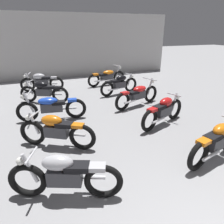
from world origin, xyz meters
TOP-DOWN VIEW (x-y plane):
  - back_wall at (0.00, 12.33)m, footprint 13.19×0.24m
  - motorcycle_left_row_1 at (-1.67, 2.63)m, footprint 1.87×0.85m
  - motorcycle_left_row_2 at (-1.60, 4.36)m, footprint 1.74×1.13m
  - motorcycle_left_row_3 at (-1.56, 6.07)m, footprint 2.16×0.68m
  - motorcycle_left_row_4 at (-1.67, 7.91)m, footprint 1.81×0.98m
  - motorcycle_left_row_5 at (-1.65, 9.59)m, footprint 1.95×0.62m
  - motorcycle_right_row_1 at (1.63, 2.56)m, footprint 1.94×0.69m
  - motorcycle_right_row_2 at (1.57, 4.50)m, footprint 1.88×0.82m
  - motorcycle_right_row_3 at (1.61, 6.24)m, footprint 2.10×0.91m
  - motorcycle_right_row_4 at (1.56, 7.89)m, footprint 1.95×0.66m
  - motorcycle_right_row_5 at (1.58, 9.58)m, footprint 2.15×0.75m

SIDE VIEW (x-z plane):
  - motorcycle_left_row_3 at x=-1.56m, z-range -0.04..0.94m
  - motorcycle_right_row_3 at x=1.61m, z-range -0.04..0.94m
  - motorcycle_right_row_5 at x=1.58m, z-range -0.04..0.94m
  - motorcycle_left_row_1 at x=-1.67m, z-range 0.02..0.90m
  - motorcycle_left_row_2 at x=-1.60m, z-range 0.02..0.90m
  - motorcycle_left_row_4 at x=-1.67m, z-range 0.02..0.90m
  - motorcycle_left_row_5 at x=-1.65m, z-range 0.02..0.90m
  - motorcycle_right_row_1 at x=1.63m, z-range 0.02..0.90m
  - motorcycle_right_row_2 at x=1.57m, z-range 0.02..0.90m
  - motorcycle_right_row_4 at x=1.56m, z-range 0.02..0.90m
  - back_wall at x=0.00m, z-range 0.00..3.60m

